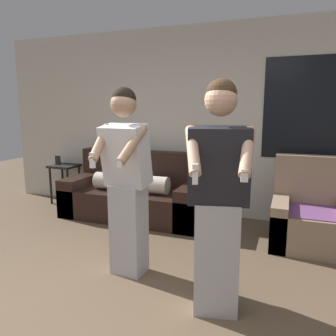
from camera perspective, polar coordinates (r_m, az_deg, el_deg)
name	(u,v)px	position (r m, az deg, el deg)	size (l,w,h in m)	color
wall_back	(209,122)	(4.76, 7.16, 7.89)	(6.85, 0.07, 2.70)	beige
couch	(136,195)	(4.79, -5.54, -4.65)	(2.03, 0.90, 0.92)	black
armchair	(312,218)	(4.13, 23.75, -7.91)	(0.87, 0.84, 1.00)	#937A60
side_table	(64,172)	(5.68, -17.58, -0.70)	(0.42, 0.39, 0.79)	black
person_left	(127,181)	(3.00, -7.24, -2.31)	(0.46, 0.51, 1.73)	#B2B2B7
person_right	(218,199)	(2.42, 8.73, -5.37)	(0.50, 0.54, 1.75)	#B2B2B7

